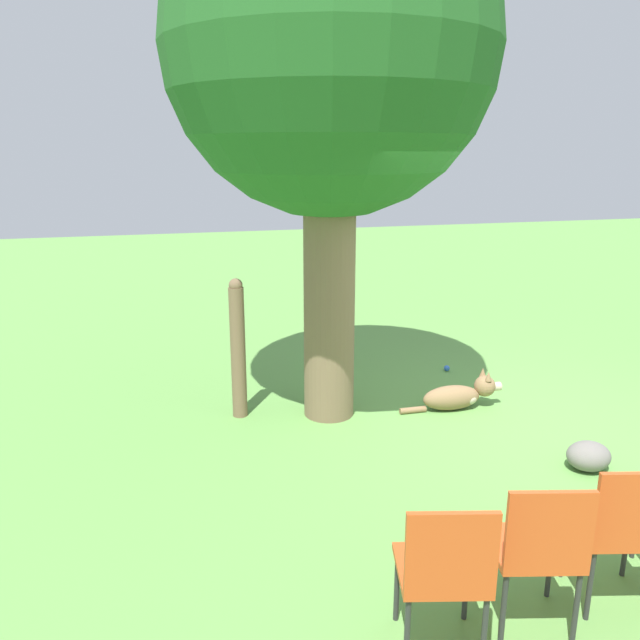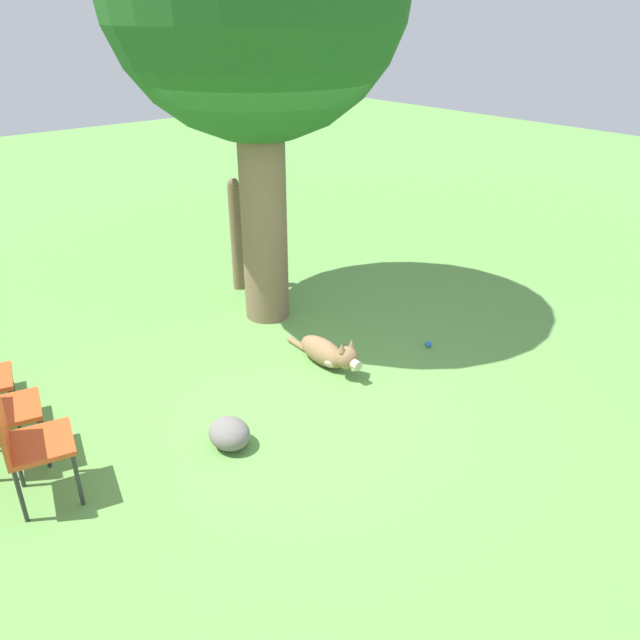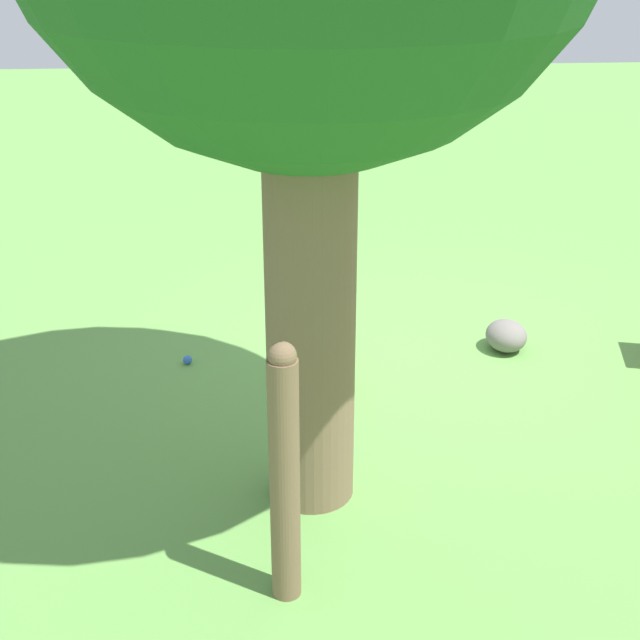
% 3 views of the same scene
% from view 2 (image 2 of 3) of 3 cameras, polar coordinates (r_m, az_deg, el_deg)
% --- Properties ---
extents(ground_plane, '(30.00, 30.00, 0.00)m').
position_cam_2_polar(ground_plane, '(5.75, -2.93, -5.99)').
color(ground_plane, '#609947').
extents(dog, '(0.25, 1.07, 0.39)m').
position_cam_2_polar(dog, '(5.97, 0.75, -3.06)').
color(dog, olive).
rests_on(dog, ground_plane).
extents(fence_post, '(0.14, 0.14, 1.37)m').
position_cam_2_polar(fence_post, '(7.56, -7.66, 7.76)').
color(fence_post, brown).
rests_on(fence_post, ground_plane).
extents(red_chair_0, '(0.51, 0.53, 0.91)m').
position_cam_2_polar(red_chair_0, '(4.67, -25.38, -9.71)').
color(red_chair_0, '#D14C1E').
rests_on(red_chair_0, ground_plane).
extents(tennis_ball, '(0.07, 0.07, 0.07)m').
position_cam_2_polar(tennis_ball, '(6.45, 9.88, -2.18)').
color(tennis_ball, blue).
rests_on(tennis_ball, ground_plane).
extents(garden_rock, '(0.31, 0.36, 0.23)m').
position_cam_2_polar(garden_rock, '(5.01, -8.29, -10.22)').
color(garden_rock, slate).
rests_on(garden_rock, ground_plane).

